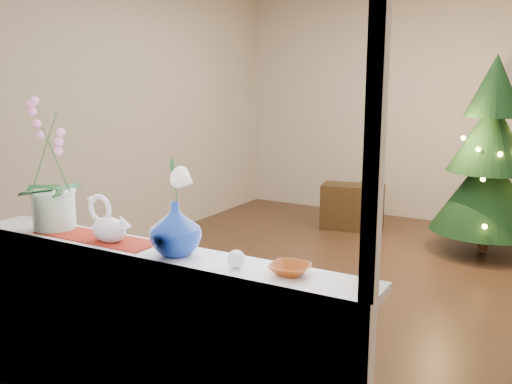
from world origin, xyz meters
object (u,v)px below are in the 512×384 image
swan (109,220)px  paperweight (236,259)px  blue_vase (175,224)px  side_table (352,207)px  orchid_pot (51,165)px  xmas_tree (490,156)px  amber_dish (290,270)px

swan → paperweight: (0.74, -0.01, -0.07)m
blue_vase → side_table: blue_vase is taller
orchid_pot → side_table: size_ratio=1.02×
paperweight → side_table: size_ratio=0.11×
paperweight → xmas_tree: 3.91m
blue_vase → amber_dish: blue_vase is taller
paperweight → amber_dish: bearing=10.3°
blue_vase → swan: bearing=-179.2°
paperweight → xmas_tree: xmas_tree is taller
orchid_pot → swan: (0.42, -0.03, -0.24)m
amber_dish → side_table: size_ratio=0.21×
blue_vase → side_table: bearing=99.0°
paperweight → xmas_tree: size_ratio=0.04×
blue_vase → xmas_tree: size_ratio=0.15×
orchid_pot → blue_vase: orchid_pot is taller
side_table → orchid_pot: bearing=-104.5°
blue_vase → paperweight: size_ratio=3.63×
swan → paperweight: 0.75m
side_table → xmas_tree: bearing=-18.6°
xmas_tree → paperweight: bearing=-96.8°
swan → paperweight: swan is taller
swan → side_table: size_ratio=0.38×
side_table → paperweight: bearing=-88.3°
swan → xmas_tree: size_ratio=0.14×
blue_vase → orchid_pot: bearing=178.3°
blue_vase → xmas_tree: 3.95m
swan → xmas_tree: xmas_tree is taller
blue_vase → paperweight: 0.35m
amber_dish → side_table: 4.25m
xmas_tree → side_table: 1.61m
swan → orchid_pot: bearing=-160.9°
paperweight → xmas_tree: (0.46, 3.88, 0.00)m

